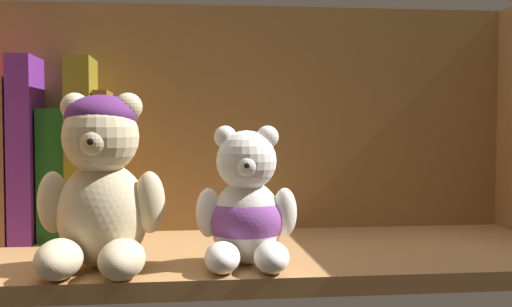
# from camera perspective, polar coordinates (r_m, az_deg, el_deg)

# --- Properties ---
(shelf_board) EXTENTS (0.82, 0.29, 0.02)m
(shelf_board) POSITION_cam_1_polar(r_m,az_deg,el_deg) (0.80, -2.64, -8.90)
(shelf_board) COLOR #9E7042
(shelf_board) RESTS_ON ground
(shelf_back_panel) EXTENTS (0.84, 0.01, 0.33)m
(shelf_back_panel) POSITION_cam_1_polar(r_m,az_deg,el_deg) (0.93, -3.38, 2.39)
(shelf_back_panel) COLOR brown
(shelf_back_panel) RESTS_ON ground
(book_4) EXTENTS (0.03, 0.14, 0.20)m
(book_4) POSITION_cam_1_polar(r_m,az_deg,el_deg) (0.93, -20.42, -0.44)
(book_4) COLOR brown
(book_4) RESTS_ON shelf_board
(book_5) EXTENTS (0.03, 0.14, 0.23)m
(book_5) POSITION_cam_1_polar(r_m,az_deg,el_deg) (0.92, -18.66, 0.43)
(book_5) COLOR #642582
(book_5) RESTS_ON shelf_board
(book_6) EXTENTS (0.03, 0.11, 0.17)m
(book_6) POSITION_cam_1_polar(r_m,az_deg,el_deg) (0.91, -16.54, -1.60)
(book_6) COLOR #20641F
(book_6) RESTS_ON shelf_board
(book_7) EXTENTS (0.03, 0.14, 0.23)m
(book_7) POSITION_cam_1_polar(r_m,az_deg,el_deg) (0.91, -14.39, 0.43)
(book_7) COLOR olive
(book_7) RESTS_ON shelf_board
(book_8) EXTENTS (0.02, 0.13, 0.19)m
(book_8) POSITION_cam_1_polar(r_m,az_deg,el_deg) (0.91, -12.69, -0.88)
(book_8) COLOR brown
(book_8) RESTS_ON shelf_board
(teddy_bear_larger) EXTENTS (0.13, 0.14, 0.18)m
(teddy_bear_larger) POSITION_cam_1_polar(r_m,az_deg,el_deg) (0.70, -13.08, -2.70)
(teddy_bear_larger) COLOR beige
(teddy_bear_larger) RESTS_ON shelf_board
(teddy_bear_smaller) EXTENTS (0.11, 0.11, 0.15)m
(teddy_bear_smaller) POSITION_cam_1_polar(r_m,az_deg,el_deg) (0.71, -0.81, -4.88)
(teddy_bear_smaller) COLOR white
(teddy_bear_smaller) RESTS_ON shelf_board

